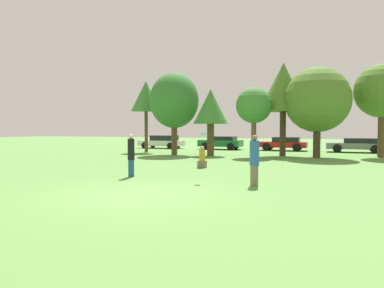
{
  "coord_description": "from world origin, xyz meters",
  "views": [
    {
      "loc": [
        5.49,
        -9.5,
        2.02
      ],
      "look_at": [
        0.49,
        3.72,
        1.38
      ],
      "focal_mm": 33.88,
      "sensor_mm": 36.0,
      "label": 1
    }
  ],
  "objects_px": {
    "tree_0": "(146,97)",
    "tree_6": "(382,91)",
    "person_thrower": "(131,155)",
    "parked_car_green": "(221,142)",
    "parked_car_grey": "(357,145)",
    "person_catcher": "(254,160)",
    "tree_4": "(283,88)",
    "parked_car_red": "(284,143)",
    "frisbee": "(203,134)",
    "tree_2": "(211,108)",
    "bystander_sitting": "(202,159)",
    "tree_1": "(174,101)",
    "parked_car_white": "(162,142)",
    "tree_5": "(317,100)",
    "tree_3": "(254,106)"
  },
  "relations": [
    {
      "from": "parked_car_red",
      "to": "tree_5",
      "type": "bearing_deg",
      "value": 113.93
    },
    {
      "from": "tree_6",
      "to": "parked_car_red",
      "type": "height_order",
      "value": "tree_6"
    },
    {
      "from": "frisbee",
      "to": "tree_2",
      "type": "height_order",
      "value": "tree_2"
    },
    {
      "from": "tree_6",
      "to": "parked_car_grey",
      "type": "xyz_separation_m",
      "value": [
        -1.18,
        4.91,
        -3.85
      ]
    },
    {
      "from": "bystander_sitting",
      "to": "tree_3",
      "type": "distance_m",
      "value": 8.25
    },
    {
      "from": "frisbee",
      "to": "person_catcher",
      "type": "bearing_deg",
      "value": -11.14
    },
    {
      "from": "person_thrower",
      "to": "person_catcher",
      "type": "relative_size",
      "value": 0.99
    },
    {
      "from": "parked_car_red",
      "to": "parked_car_grey",
      "type": "height_order",
      "value": "parked_car_red"
    },
    {
      "from": "frisbee",
      "to": "tree_0",
      "type": "relative_size",
      "value": 0.04
    },
    {
      "from": "person_catcher",
      "to": "tree_2",
      "type": "bearing_deg",
      "value": -60.92
    },
    {
      "from": "tree_3",
      "to": "tree_4",
      "type": "height_order",
      "value": "tree_4"
    },
    {
      "from": "parked_car_white",
      "to": "parked_car_green",
      "type": "height_order",
      "value": "parked_car_white"
    },
    {
      "from": "frisbee",
      "to": "parked_car_white",
      "type": "distance_m",
      "value": 22.41
    },
    {
      "from": "tree_4",
      "to": "parked_car_red",
      "type": "xyz_separation_m",
      "value": [
        -0.65,
        6.43,
        -4.22
      ]
    },
    {
      "from": "tree_0",
      "to": "parked_car_white",
      "type": "distance_m",
      "value": 7.22
    },
    {
      "from": "tree_4",
      "to": "parked_car_green",
      "type": "xyz_separation_m",
      "value": [
        -6.36,
        6.22,
        -4.21
      ]
    },
    {
      "from": "person_catcher",
      "to": "tree_4",
      "type": "bearing_deg",
      "value": -82.43
    },
    {
      "from": "parked_car_red",
      "to": "parked_car_green",
      "type": "bearing_deg",
      "value": 3.14
    },
    {
      "from": "frisbee",
      "to": "tree_4",
      "type": "height_order",
      "value": "tree_4"
    },
    {
      "from": "tree_6",
      "to": "person_catcher",
      "type": "bearing_deg",
      "value": -110.9
    },
    {
      "from": "person_thrower",
      "to": "parked_car_white",
      "type": "distance_m",
      "value": 20.98
    },
    {
      "from": "tree_2",
      "to": "tree_3",
      "type": "bearing_deg",
      "value": -2.41
    },
    {
      "from": "bystander_sitting",
      "to": "tree_6",
      "type": "xyz_separation_m",
      "value": [
        9.31,
        10.33,
        4.03
      ]
    },
    {
      "from": "tree_0",
      "to": "parked_car_green",
      "type": "xyz_separation_m",
      "value": [
        4.63,
        6.16,
        -3.91
      ]
    },
    {
      "from": "tree_2",
      "to": "parked_car_white",
      "type": "xyz_separation_m",
      "value": [
        -7.43,
        7.46,
        -2.81
      ]
    },
    {
      "from": "person_thrower",
      "to": "bystander_sitting",
      "type": "height_order",
      "value": "person_thrower"
    },
    {
      "from": "bystander_sitting",
      "to": "parked_car_grey",
      "type": "relative_size",
      "value": 0.24
    },
    {
      "from": "tree_4",
      "to": "bystander_sitting",
      "type": "bearing_deg",
      "value": -107.48
    },
    {
      "from": "person_thrower",
      "to": "parked_car_green",
      "type": "bearing_deg",
      "value": 100.2
    },
    {
      "from": "tree_4",
      "to": "tree_3",
      "type": "bearing_deg",
      "value": -137.39
    },
    {
      "from": "parked_car_grey",
      "to": "person_catcher",
      "type": "bearing_deg",
      "value": 78.21
    },
    {
      "from": "person_thrower",
      "to": "tree_4",
      "type": "height_order",
      "value": "tree_4"
    },
    {
      "from": "tree_2",
      "to": "tree_3",
      "type": "distance_m",
      "value": 3.17
    },
    {
      "from": "person_catcher",
      "to": "tree_3",
      "type": "distance_m",
      "value": 12.8
    },
    {
      "from": "tree_4",
      "to": "tree_6",
      "type": "relative_size",
      "value": 1.05
    },
    {
      "from": "bystander_sitting",
      "to": "tree_4",
      "type": "bearing_deg",
      "value": 72.52
    },
    {
      "from": "person_catcher",
      "to": "tree_5",
      "type": "bearing_deg",
      "value": -92.29
    },
    {
      "from": "tree_1",
      "to": "parked_car_white",
      "type": "relative_size",
      "value": 1.36
    },
    {
      "from": "tree_3",
      "to": "parked_car_red",
      "type": "relative_size",
      "value": 1.15
    },
    {
      "from": "person_catcher",
      "to": "tree_0",
      "type": "height_order",
      "value": "tree_0"
    },
    {
      "from": "bystander_sitting",
      "to": "frisbee",
      "type": "bearing_deg",
      "value": -70.3
    },
    {
      "from": "tree_3",
      "to": "parked_car_white",
      "type": "distance_m",
      "value": 13.35
    },
    {
      "from": "person_thrower",
      "to": "parked_car_grey",
      "type": "xyz_separation_m",
      "value": [
        9.74,
        19.53,
        -0.26
      ]
    },
    {
      "from": "tree_6",
      "to": "parked_car_grey",
      "type": "bearing_deg",
      "value": 103.51
    },
    {
      "from": "parked_car_grey",
      "to": "tree_0",
      "type": "bearing_deg",
      "value": 21.34
    },
    {
      "from": "tree_5",
      "to": "parked_car_grey",
      "type": "distance_m",
      "value": 7.98
    },
    {
      "from": "tree_1",
      "to": "tree_6",
      "type": "distance_m",
      "value": 14.45
    },
    {
      "from": "tree_3",
      "to": "tree_6",
      "type": "distance_m",
      "value": 8.69
    },
    {
      "from": "person_thrower",
      "to": "frisbee",
      "type": "distance_m",
      "value": 3.27
    },
    {
      "from": "tree_0",
      "to": "tree_6",
      "type": "distance_m",
      "value": 17.44
    }
  ]
}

